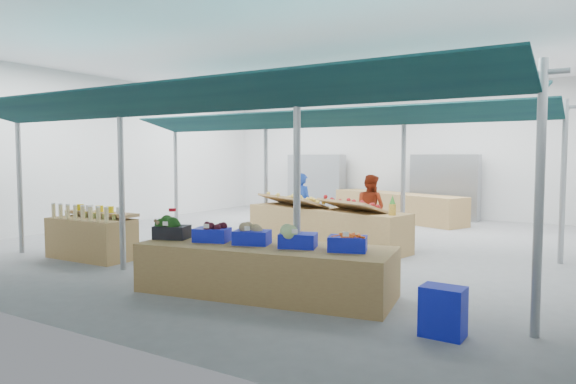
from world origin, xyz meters
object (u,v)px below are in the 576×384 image
object	(u,v)px
bottle_shelf	(93,236)
vendor_right	(370,208)
crate_stack	(443,312)
vendor_left	(302,204)
veg_counter	(265,270)
fruit_counter	(325,227)

from	to	relation	value
bottle_shelf	vendor_right	xyz separation A→B (m)	(3.83, 4.60, 0.35)
crate_stack	vendor_left	xyz separation A→B (m)	(-4.86, 5.47, 0.50)
bottle_shelf	vendor_right	distance (m)	5.99
veg_counter	vendor_left	distance (m)	5.53
crate_stack	vendor_left	bearing A→B (deg)	131.63
vendor_left	vendor_right	world-z (taller)	same
veg_counter	vendor_left	size ratio (longest dim) A/B	2.35
fruit_counter	vendor_left	size ratio (longest dim) A/B	2.50
fruit_counter	vendor_left	world-z (taller)	vendor_left
vendor_left	vendor_right	bearing A→B (deg)	-167.48
veg_counter	vendor_right	size ratio (longest dim) A/B	2.35
crate_stack	vendor_left	distance (m)	7.34
veg_counter	vendor_left	xyz separation A→B (m)	(-2.24, 5.04, 0.42)
bottle_shelf	fruit_counter	size ratio (longest dim) A/B	0.46
bottle_shelf	fruit_counter	distance (m)	4.76
vendor_right	vendor_left	bearing A→B (deg)	12.52
crate_stack	vendor_left	size ratio (longest dim) A/B	0.36
vendor_left	vendor_right	xyz separation A→B (m)	(1.80, 0.00, 0.00)
veg_counter	vendor_right	world-z (taller)	vendor_right
veg_counter	vendor_right	bearing A→B (deg)	85.93
crate_stack	vendor_right	bearing A→B (deg)	119.25
veg_counter	fruit_counter	world-z (taller)	fruit_counter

